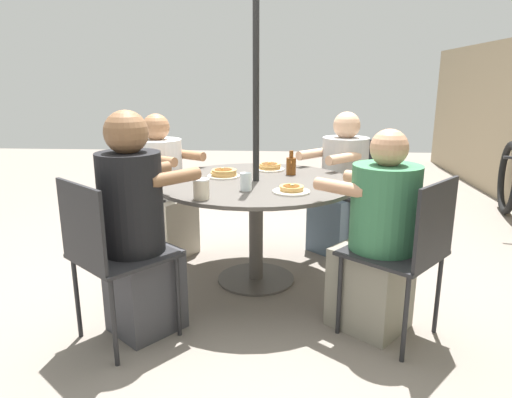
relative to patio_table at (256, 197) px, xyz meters
The scene contains 17 objects.
ground_plane 0.59m from the patio_table, ahead, with size 12.00×12.00×0.00m, color gray.
patio_table is the anchor object (origin of this frame).
umbrella_pole 0.48m from the patio_table, ahead, with size 0.04×0.04×2.14m, color black.
patio_chair_north 1.08m from the patio_table, 39.51° to the right, with size 0.63×0.63×0.88m.
diner_north 0.91m from the patio_table, 39.51° to the right, with size 0.56×0.54×1.21m.
patio_chair_east 1.08m from the patio_table, 49.95° to the left, with size 0.63×0.63×0.88m.
diner_east 0.91m from the patio_table, 49.95° to the left, with size 0.57×0.58×1.11m.
patio_chair_south 1.08m from the patio_table, 135.15° to the left, with size 0.63×0.63×0.88m.
diner_south 0.91m from the patio_table, 135.15° to the left, with size 0.61×0.61×1.11m.
patio_chair_west 1.08m from the patio_table, 121.69° to the right, with size 0.61×0.61×0.88m.
diner_west 0.91m from the patio_table, 121.69° to the right, with size 0.56×0.60×1.11m.
pancake_plate_a 0.41m from the patio_table, 36.43° to the left, with size 0.22×0.22×0.05m.
pancake_plate_b 0.28m from the patio_table, 113.74° to the right, with size 0.22×0.22×0.06m.
pancake_plate_c 0.41m from the patio_table, 168.56° to the left, with size 0.22×0.22×0.06m.
syrup_bottle 0.36m from the patio_table, 133.25° to the left, with size 0.09×0.07×0.17m.
coffee_cup 0.59m from the patio_table, 28.31° to the right, with size 0.09×0.09×0.11m.
drinking_glass_a 0.33m from the patio_table, ahead, with size 0.07×0.07×0.11m, color silver.
Camera 1 is at (2.93, 0.20, 1.34)m, focal length 32.00 mm.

